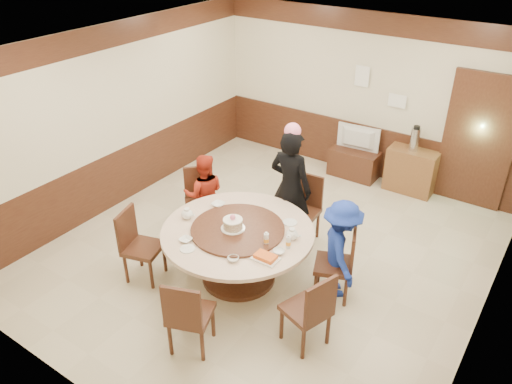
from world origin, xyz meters
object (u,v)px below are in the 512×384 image
Objects in this scene: person_red at (204,194)px; tv_stand at (354,163)px; person_standing at (290,188)px; thermos at (415,139)px; birthday_cake at (233,224)px; shrimp_platter at (265,257)px; side_cabinet at (411,171)px; banquet_table at (238,244)px; person_blue at (341,249)px; television at (357,139)px.

tv_stand is at bearing -150.31° from person_red.
person_standing is 2.56m from thermos.
tv_stand is (0.07, 3.50, -0.60)m from birthday_cake.
side_cabinet is at bearing 83.62° from shrimp_platter.
tv_stand is (0.03, 3.46, -0.28)m from banquet_table.
person_blue is (2.22, -0.14, 0.03)m from person_red.
person_blue is 1.62× the size of side_cabinet.
person_blue is at bearing 136.86° from person_red.
side_cabinet is (2.08, 2.87, -0.24)m from person_red.
birthday_cake is at bearing 74.10° from person_blue.
banquet_table reaches higher than tv_stand.
thermos is (-0.02, 0.00, 0.56)m from side_cabinet.
person_standing is 2.03× the size of tv_stand.
television is (-1.14, 2.98, 0.07)m from person_blue.
tv_stand is at bearing -87.65° from person_standing.
person_blue reaches higher than thermos.
birthday_cake is 3.56m from tv_stand.
person_red is at bearing 23.08° from person_standing.
tv_stand is (1.08, 2.84, -0.37)m from person_red.
side_cabinet is (1.00, 0.03, 0.12)m from tv_stand.
person_red is 3.04m from television.
thermos is (2.06, 2.87, 0.32)m from person_red.
person_standing is at bearing 84.97° from banquet_table.
banquet_table reaches higher than side_cabinet.
banquet_table is 1.10× the size of person_standing.
side_cabinet is at bearing -110.56° from person_standing.
person_standing reaches higher than person_red.
shrimp_platter is at bearing -96.03° from thermos.
birthday_cake is (-0.04, -0.04, 0.32)m from banquet_table.
side_cabinet is at bearing 0.00° from thermos.
thermos is at bearing -36.18° from person_blue.
person_red reaches higher than television.
person_red is 3.55m from side_cabinet.
birthday_cake is at bearing -91.14° from tv_stand.
television reaches higher than banquet_table.
birthday_cake is 0.35× the size of tv_stand.
tv_stand is at bearing 88.86° from birthday_cake.
thermos is at bearing 83.97° from shrimp_platter.
television is at bearing 89.51° from banquet_table.
side_cabinet is (1.00, 0.03, -0.34)m from television.
person_blue is (1.07, -0.61, -0.21)m from person_standing.
shrimp_platter is 0.38× the size of side_cabinet.
birthday_cake is at bearing 84.54° from television.
birthday_cake reaches higher than banquet_table.
side_cabinet is at bearing -36.62° from person_blue.
person_blue is (1.17, 0.48, 0.11)m from banquet_table.
birthday_cake is (-1.21, -0.52, 0.20)m from person_blue.
person_blue is 0.97m from shrimp_platter.
birthday_cake is 3.72m from side_cabinet.
shrimp_platter is 0.79× the size of thermos.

